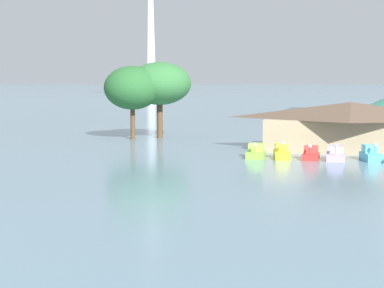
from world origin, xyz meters
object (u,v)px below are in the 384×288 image
at_px(boathouse, 351,125).
at_px(shoreline_tree_tall_left, 132,88).
at_px(pedal_boat_lime, 256,152).
at_px(shoreline_tree_mid, 160,84).
at_px(pedal_boat_red, 311,154).
at_px(pedal_boat_cyan, 371,154).
at_px(pedal_boat_yellow, 282,153).
at_px(pedal_boat_lavender, 336,155).

distance_m(boathouse, shoreline_tree_tall_left, 26.61).
relative_size(pedal_boat_lime, shoreline_tree_tall_left, 0.31).
bearing_deg(shoreline_tree_mid, pedal_boat_red, -39.38).
xyz_separation_m(pedal_boat_cyan, boathouse, (-1.92, 7.27, 2.04)).
bearing_deg(pedal_boat_lime, pedal_boat_cyan, 89.99).
bearing_deg(boathouse, pedal_boat_red, -112.40).
height_order(pedal_boat_lime, pedal_boat_yellow, pedal_boat_yellow).
relative_size(pedal_boat_lavender, pedal_boat_cyan, 1.07).
distance_m(pedal_boat_lavender, shoreline_tree_mid, 28.04).
relative_size(pedal_boat_red, boathouse, 0.13).
bearing_deg(pedal_boat_yellow, shoreline_tree_mid, -145.71).
height_order(pedal_boat_lavender, shoreline_tree_tall_left, shoreline_tree_tall_left).
bearing_deg(pedal_boat_yellow, pedal_boat_cyan, 82.83).
bearing_deg(shoreline_tree_mid, boathouse, -19.90).
bearing_deg(pedal_boat_red, pedal_boat_lime, -89.01).
height_order(pedal_boat_red, shoreline_tree_tall_left, shoreline_tree_tall_left).
distance_m(pedal_boat_yellow, shoreline_tree_tall_left, 24.80).
xyz_separation_m(pedal_boat_cyan, shoreline_tree_tall_left, (-27.64, 13.07, 5.64)).
xyz_separation_m(boathouse, shoreline_tree_mid, (-23.13, 8.37, 4.09)).
height_order(pedal_boat_cyan, shoreline_tree_tall_left, shoreline_tree_tall_left).
xyz_separation_m(pedal_boat_yellow, boathouse, (5.89, 7.96, 2.07)).
relative_size(pedal_boat_lime, pedal_boat_yellow, 0.88).
xyz_separation_m(boathouse, shoreline_tree_tall_left, (-25.72, 5.81, 3.60)).
xyz_separation_m(pedal_boat_lime, pedal_boat_red, (4.99, 0.04, -0.02)).
bearing_deg(shoreline_tree_tall_left, pedal_boat_red, -31.46).
relative_size(pedal_boat_red, pedal_boat_lavender, 0.78).
relative_size(boathouse, shoreline_tree_tall_left, 2.02).
bearing_deg(boathouse, pedal_boat_yellow, -126.49).
height_order(pedal_boat_lavender, pedal_boat_cyan, pedal_boat_cyan).
bearing_deg(shoreline_tree_tall_left, boathouse, -12.72).
bearing_deg(shoreline_tree_tall_left, shoreline_tree_mid, 44.78).
distance_m(pedal_boat_lavender, boathouse, 8.18).
distance_m(pedal_boat_lime, pedal_boat_red, 4.99).
bearing_deg(shoreline_tree_tall_left, pedal_boat_yellow, -34.78).
bearing_deg(pedal_boat_lavender, shoreline_tree_mid, -129.45).
distance_m(pedal_boat_cyan, boathouse, 7.79).
height_order(pedal_boat_lime, pedal_boat_lavender, pedal_boat_lavender).
height_order(pedal_boat_red, pedal_boat_cyan, pedal_boat_cyan).
xyz_separation_m(shoreline_tree_tall_left, shoreline_tree_mid, (2.59, 2.57, 0.49)).
bearing_deg(pedal_boat_red, shoreline_tree_mid, -128.80).
bearing_deg(boathouse, pedal_boat_lime, -136.02).
height_order(pedal_boat_lime, shoreline_tree_tall_left, shoreline_tree_tall_left).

